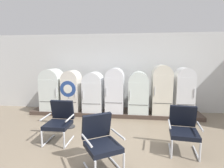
{
  "coord_description": "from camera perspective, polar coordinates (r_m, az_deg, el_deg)",
  "views": [
    {
      "loc": [
        0.71,
        -3.3,
        2.0
      ],
      "look_at": [
        -0.05,
        2.75,
        1.13
      ],
      "focal_mm": 29.42,
      "sensor_mm": 36.0,
      "label": 1
    }
  ],
  "objects": [
    {
      "name": "refrigerator_5",
      "position": [
        6.34,
        15.16,
        -1.19
      ],
      "size": [
        0.63,
        0.65,
        1.64
      ],
      "color": "silver",
      "rests_on": "display_plinth"
    },
    {
      "name": "ground",
      "position": [
        3.93,
        -4.64,
        -22.88
      ],
      "size": [
        12.0,
        10.0,
        0.05
      ],
      "primitive_type": "cube",
      "color": "#80705C"
    },
    {
      "name": "refrigerator_3",
      "position": [
        6.33,
        0.91,
        -1.47
      ],
      "size": [
        0.62,
        0.67,
        1.53
      ],
      "color": "white",
      "rests_on": "display_plinth"
    },
    {
      "name": "refrigerator_4",
      "position": [
        6.28,
        8.19,
        -2.26
      ],
      "size": [
        0.67,
        0.62,
        1.41
      ],
      "color": "silver",
      "rests_on": "display_plinth"
    },
    {
      "name": "sign_stand",
      "position": [
        5.42,
        -13.33,
        -6.44
      ],
      "size": [
        0.45,
        0.32,
        1.36
      ],
      "color": "#2D2D30",
      "rests_on": "ground"
    },
    {
      "name": "refrigerator_6",
      "position": [
        6.49,
        21.44,
        -1.65
      ],
      "size": [
        0.58,
        0.66,
        1.56
      ],
      "color": "white",
      "rests_on": "display_plinth"
    },
    {
      "name": "armchair_right",
      "position": [
        4.32,
        21.33,
        -12.52
      ],
      "size": [
        0.69,
        0.76,
        0.96
      ],
      "color": "silver",
      "rests_on": "ground"
    },
    {
      "name": "refrigerator_0",
      "position": [
        6.98,
        -18.08,
        -1.27
      ],
      "size": [
        0.71,
        0.71,
        1.48
      ],
      "color": "silver",
      "rests_on": "display_plinth"
    },
    {
      "name": "armchair_center",
      "position": [
        3.5,
        -3.53,
        -16.91
      ],
      "size": [
        0.86,
        0.9,
        0.96
      ],
      "color": "silver",
      "rests_on": "ground"
    },
    {
      "name": "armchair_left",
      "position": [
        4.68,
        -15.98,
        -10.65
      ],
      "size": [
        0.64,
        0.7,
        0.96
      ],
      "color": "silver",
      "rests_on": "ground"
    },
    {
      "name": "refrigerator_1",
      "position": [
        6.68,
        -12.43,
        -1.61
      ],
      "size": [
        0.58,
        0.66,
        1.43
      ],
      "color": "silver",
      "rests_on": "display_plinth"
    },
    {
      "name": "display_plinth",
      "position": [
        6.65,
        0.73,
        -8.79
      ],
      "size": [
        5.92,
        0.95,
        0.13
      ],
      "primitive_type": "cube",
      "color": "#47382F",
      "rests_on": "ground"
    },
    {
      "name": "back_wall",
      "position": [
        7.01,
        1.34,
        3.7
      ],
      "size": [
        11.76,
        0.12,
        2.89
      ],
      "color": "silver",
      "rests_on": "ground"
    },
    {
      "name": "refrigerator_2",
      "position": [
        6.49,
        -5.79,
        -2.1
      ],
      "size": [
        0.67,
        0.7,
        1.38
      ],
      "color": "white",
      "rests_on": "display_plinth"
    }
  ]
}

